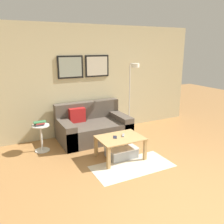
% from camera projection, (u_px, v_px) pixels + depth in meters
% --- Properties ---
extents(ground_plane, '(16.00, 16.00, 0.00)m').
position_uv_depth(ground_plane, '(186.00, 203.00, 3.22)').
color(ground_plane, '#A87542').
extents(wall_back, '(5.60, 0.09, 2.55)m').
position_uv_depth(wall_back, '(92.00, 80.00, 5.66)').
color(wall_back, '#C6BC93').
rests_on(wall_back, ground_plane).
extents(area_rug, '(1.44, 0.71, 0.01)m').
position_uv_depth(area_rug, '(132.00, 166.00, 4.21)').
color(area_rug, beige).
rests_on(area_rug, ground_plane).
extents(couch, '(1.56, 0.96, 0.81)m').
position_uv_depth(couch, '(93.00, 127.00, 5.41)').
color(couch, brown).
rests_on(couch, ground_plane).
extents(coffee_table, '(0.83, 0.62, 0.42)m').
position_uv_depth(coffee_table, '(120.00, 141.00, 4.44)').
color(coffee_table, tan).
rests_on(coffee_table, ground_plane).
extents(storage_bin, '(0.56, 0.43, 0.20)m').
position_uv_depth(storage_bin, '(121.00, 152.00, 4.55)').
color(storage_bin, '#9EA3A8').
rests_on(storage_bin, ground_plane).
extents(floor_lamp, '(0.22, 0.43, 1.68)m').
position_uv_depth(floor_lamp, '(133.00, 85.00, 5.65)').
color(floor_lamp, silver).
rests_on(floor_lamp, ground_plane).
extents(side_table, '(0.35, 0.35, 0.55)m').
position_uv_depth(side_table, '(41.00, 136.00, 4.76)').
color(side_table, silver).
rests_on(side_table, ground_plane).
extents(book_stack, '(0.24, 0.18, 0.07)m').
position_uv_depth(book_stack, '(39.00, 123.00, 4.69)').
color(book_stack, '#4C4C51').
rests_on(book_stack, side_table).
extents(remote_control, '(0.12, 0.15, 0.02)m').
position_uv_depth(remote_control, '(123.00, 135.00, 4.49)').
color(remote_control, '#99999E').
rests_on(remote_control, coffee_table).
extents(cell_phone, '(0.12, 0.15, 0.01)m').
position_uv_depth(cell_phone, '(115.00, 137.00, 4.41)').
color(cell_phone, '#1E2338').
rests_on(cell_phone, coffee_table).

